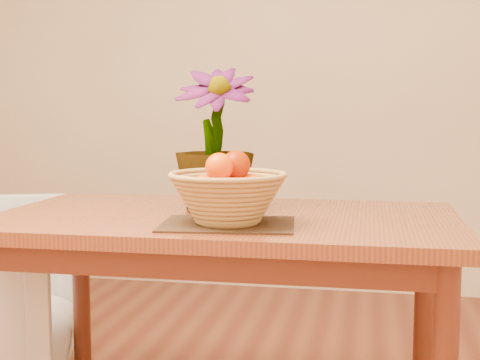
# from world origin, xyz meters

# --- Properties ---
(wall_back) EXTENTS (4.00, 0.02, 2.70)m
(wall_back) POSITION_xyz_m (0.00, 2.25, 1.35)
(wall_back) COLOR #FFE9C2
(wall_back) RESTS_ON floor
(table) EXTENTS (1.40, 0.80, 0.75)m
(table) POSITION_xyz_m (0.00, 0.30, 0.66)
(table) COLOR maroon
(table) RESTS_ON floor
(placemat) EXTENTS (0.39, 0.31, 0.01)m
(placemat) POSITION_xyz_m (0.05, 0.12, 0.75)
(placemat) COLOR #322012
(placemat) RESTS_ON table
(wicker_basket) EXTENTS (0.33, 0.33, 0.13)m
(wicker_basket) POSITION_xyz_m (0.05, 0.12, 0.82)
(wicker_basket) COLOR tan
(wicker_basket) RESTS_ON placemat
(orange_pile) EXTENTS (0.20, 0.19, 0.14)m
(orange_pile) POSITION_xyz_m (0.05, 0.12, 0.88)
(orange_pile) COLOR #F44903
(orange_pile) RESTS_ON wicker_basket
(potted_plant) EXTENTS (0.28, 0.28, 0.45)m
(potted_plant) POSITION_xyz_m (-0.05, 0.38, 0.98)
(potted_plant) COLOR #1A4213
(potted_plant) RESTS_ON table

